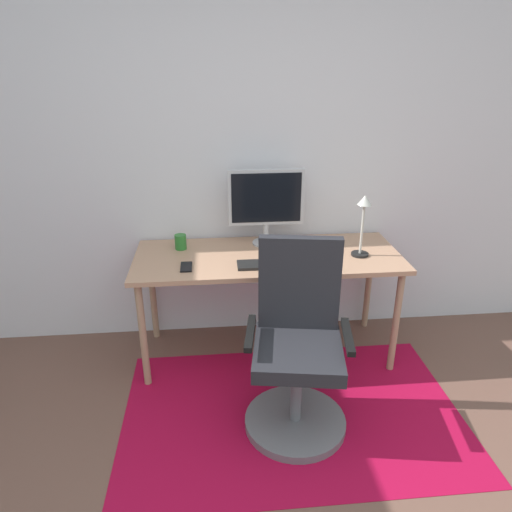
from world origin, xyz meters
The scene contains 10 objects.
wall_back centered at (0.00, 2.20, 1.30)m, with size 6.00×0.10×2.60m, color silver.
area_rug centered at (0.17, 1.17, 0.00)m, with size 1.93×1.24×0.01m, color #A20B2F.
desk centered at (0.10, 1.80, 0.67)m, with size 1.70×0.67×0.74m.
monitor centered at (0.11, 1.99, 1.04)m, with size 0.49×0.18×0.51m.
keyboard centered at (0.11, 1.62, 0.75)m, with size 0.43×0.13×0.02m, color black.
computer_mouse centered at (0.39, 1.65, 0.75)m, with size 0.06×0.10×0.03m, color black.
coffee_cup centered at (-0.46, 1.95, 0.79)m, with size 0.08×0.08×0.10m, color #276F29.
cell_phone centered at (-0.41, 1.64, 0.74)m, with size 0.07×0.14×0.01m, color black.
desk_lamp centered at (0.68, 1.73, 0.99)m, with size 0.11×0.11×0.39m.
office_chair centered at (0.18, 1.12, 0.42)m, with size 0.58×0.56×1.05m.
Camera 1 is at (-0.24, -0.94, 1.90)m, focal length 32.78 mm.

